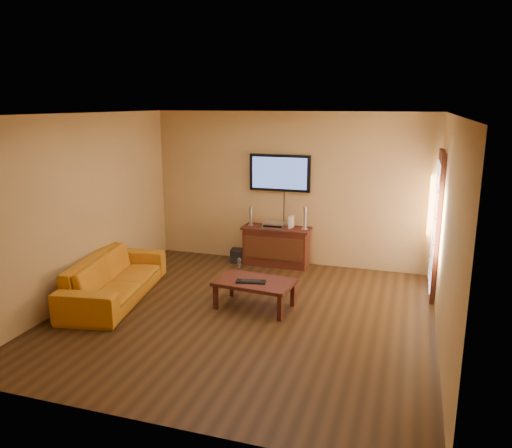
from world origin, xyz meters
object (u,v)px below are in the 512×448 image
at_px(coffee_table, 255,284).
at_px(speaker_right, 305,219).
at_px(sofa, 114,271).
at_px(speaker_left, 251,217).
at_px(subwoofer, 238,256).
at_px(television, 280,173).
at_px(av_receiver, 274,225).
at_px(keyboard, 251,281).
at_px(media_console, 276,246).
at_px(game_console, 291,222).
at_px(bottle, 239,263).

relative_size(coffee_table, speaker_right, 2.85).
xyz_separation_m(sofa, speaker_left, (1.38, 2.25, 0.42)).
relative_size(speaker_right, subwoofer, 1.64).
distance_m(television, av_receiver, 0.92).
bearing_deg(keyboard, media_console, 95.31).
bearing_deg(television, game_console, -30.58).
distance_m(media_console, bottle, 0.73).
height_order(sofa, keyboard, sofa).
distance_m(coffee_table, speaker_left, 2.14).
bearing_deg(coffee_table, keyboard, -112.73).
bearing_deg(av_receiver, keyboard, -85.00).
xyz_separation_m(media_console, av_receiver, (-0.04, -0.00, 0.39)).
distance_m(sofa, speaker_left, 2.67).
bearing_deg(av_receiver, media_console, 1.40).
xyz_separation_m(media_console, coffee_table, (0.22, -1.96, 0.00)).
height_order(sofa, speaker_left, speaker_left).
bearing_deg(speaker_left, keyboard, -71.83).
bearing_deg(speaker_left, media_console, -0.73).
bearing_deg(media_console, game_console, 8.15).
xyz_separation_m(media_console, television, (-0.00, 0.19, 1.29)).
bearing_deg(media_console, subwoofer, -174.79).
xyz_separation_m(coffee_table, keyboard, (-0.03, -0.07, 0.06)).
height_order(television, subwoofer, television).
distance_m(television, keyboard, 2.54).
relative_size(av_receiver, subwoofer, 1.58).
bearing_deg(sofa, speaker_left, -41.37).
distance_m(television, subwoofer, 1.69).
bearing_deg(game_console, speaker_right, 1.74).
distance_m(bottle, keyboard, 1.83).
height_order(coffee_table, sofa, sofa).
xyz_separation_m(av_receiver, subwoofer, (-0.67, -0.06, -0.62)).
bearing_deg(subwoofer, speaker_left, 8.29).
xyz_separation_m(sofa, bottle, (1.30, 1.85, -0.33)).
distance_m(television, speaker_right, 0.93).
distance_m(av_receiver, subwoofer, 0.91).
bearing_deg(speaker_right, television, 159.73).
bearing_deg(av_receiver, subwoofer, -176.03).
xyz_separation_m(speaker_right, bottle, (-1.07, -0.40, -0.78)).
bearing_deg(game_console, media_console, -162.29).
distance_m(sofa, speaker_right, 3.29).
distance_m(television, bottle, 1.74).
height_order(television, speaker_left, television).
distance_m(av_receiver, keyboard, 2.07).
bearing_deg(media_console, speaker_left, 179.27).
relative_size(media_console, television, 1.10).
bearing_deg(keyboard, sofa, -174.02).
relative_size(av_receiver, game_console, 1.80).
xyz_separation_m(television, speaker_left, (-0.48, -0.18, -0.79)).
bearing_deg(coffee_table, television, 95.84).
bearing_deg(coffee_table, bottle, 116.57).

